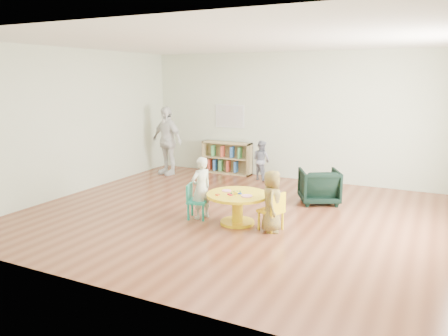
% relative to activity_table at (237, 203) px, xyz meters
% --- Properties ---
extents(room, '(7.10, 7.00, 2.80)m').
position_rel_activity_table_xyz_m(room, '(-0.14, 0.39, 1.56)').
color(room, brown).
rests_on(room, ground).
extents(activity_table, '(0.97, 0.97, 0.53)m').
position_rel_activity_table_xyz_m(activity_table, '(0.00, 0.00, 0.00)').
color(activity_table, yellow).
rests_on(activity_table, ground).
extents(kid_chair_left, '(0.38, 0.38, 0.57)m').
position_rel_activity_table_xyz_m(kid_chair_left, '(-0.73, -0.07, -0.03)').
color(kid_chair_left, '#1A9379').
rests_on(kid_chair_left, ground).
extents(kid_chair_right, '(0.40, 0.40, 0.59)m').
position_rel_activity_table_xyz_m(kid_chair_right, '(0.61, -0.05, -0.02)').
color(kid_chair_right, yellow).
rests_on(kid_chair_right, ground).
extents(bookshelf, '(1.20, 0.30, 0.75)m').
position_rel_activity_table_xyz_m(bookshelf, '(-1.77, 3.25, 0.03)').
color(bookshelf, tan).
rests_on(bookshelf, ground).
extents(alphabet_poster, '(0.74, 0.01, 0.54)m').
position_rel_activity_table_xyz_m(alphabet_poster, '(-1.75, 3.38, 1.02)').
color(alphabet_poster, silver).
rests_on(alphabet_poster, ground).
extents(armchair, '(0.91, 0.92, 0.63)m').
position_rel_activity_table_xyz_m(armchair, '(0.85, 1.70, -0.02)').
color(armchair, black).
rests_on(armchair, ground).
extents(child_left, '(0.37, 0.43, 1.01)m').
position_rel_activity_table_xyz_m(child_left, '(-0.64, -0.01, 0.17)').
color(child_left, silver).
rests_on(child_left, ground).
extents(child_right, '(0.40, 0.52, 0.93)m').
position_rel_activity_table_xyz_m(child_right, '(0.60, -0.09, 0.13)').
color(child_right, gold).
rests_on(child_right, ground).
extents(toddler, '(0.53, 0.48, 0.89)m').
position_rel_activity_table_xyz_m(toddler, '(-0.77, 2.95, 0.11)').
color(toddler, '#1A2341').
rests_on(toddler, ground).
extents(adult_caretaker, '(1.00, 0.62, 1.59)m').
position_rel_activity_table_xyz_m(adult_caretaker, '(-2.98, 2.53, 0.46)').
color(adult_caretaker, white).
rests_on(adult_caretaker, ground).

